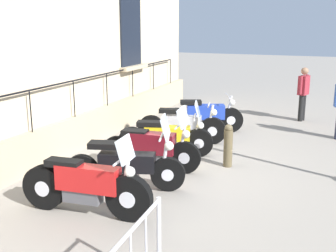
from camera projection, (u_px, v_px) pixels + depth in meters
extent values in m
plane|color=gray|center=(148.00, 161.00, 8.86)|extent=(60.00, 60.00, 0.00)
cube|color=tan|center=(74.00, 134.00, 9.43)|extent=(0.20, 13.46, 0.80)
cube|color=black|center=(130.00, 23.00, 11.53)|extent=(0.06, 1.15, 2.31)
cube|color=tan|center=(134.00, 67.00, 11.79)|extent=(0.24, 1.35, 0.10)
cube|color=black|center=(73.00, 81.00, 9.12)|extent=(0.03, 11.31, 0.03)
cylinder|color=black|center=(31.00, 111.00, 7.95)|extent=(0.02, 0.02, 0.80)
cylinder|color=black|center=(74.00, 99.00, 9.22)|extent=(0.02, 0.02, 0.80)
cylinder|color=black|center=(107.00, 90.00, 10.49)|extent=(0.02, 0.02, 0.80)
cylinder|color=black|center=(133.00, 82.00, 11.76)|extent=(0.02, 0.02, 0.80)
cylinder|color=black|center=(153.00, 76.00, 13.03)|extent=(0.02, 0.02, 0.80)
cylinder|color=black|center=(170.00, 71.00, 14.30)|extent=(0.02, 0.02, 0.80)
cylinder|color=black|center=(129.00, 198.00, 6.14)|extent=(0.72, 0.22, 0.70)
cylinder|color=silver|center=(129.00, 198.00, 6.14)|extent=(0.26, 0.20, 0.25)
cylinder|color=black|center=(45.00, 187.00, 6.54)|extent=(0.72, 0.22, 0.70)
cylinder|color=silver|center=(45.00, 187.00, 6.54)|extent=(0.26, 0.20, 0.25)
cube|color=red|center=(88.00, 178.00, 6.27)|extent=(1.00, 0.35, 0.38)
cube|color=#4C4C51|center=(83.00, 194.00, 6.36)|extent=(0.61, 0.26, 0.25)
cube|color=black|center=(64.00, 163.00, 6.33)|extent=(0.57, 0.28, 0.10)
cylinder|color=silver|center=(125.00, 179.00, 6.08)|extent=(0.16, 0.07, 0.59)
cylinder|color=silver|center=(122.00, 159.00, 6.02)|extent=(0.09, 0.57, 0.04)
sphere|color=white|center=(130.00, 172.00, 6.03)|extent=(0.16, 0.16, 0.16)
cylinder|color=silver|center=(76.00, 197.00, 6.57)|extent=(0.89, 0.16, 0.08)
cube|color=silver|center=(125.00, 150.00, 5.97)|extent=(0.16, 0.47, 0.36)
cylinder|color=black|center=(168.00, 174.00, 7.24)|extent=(0.61, 0.27, 0.60)
cylinder|color=silver|center=(168.00, 174.00, 7.24)|extent=(0.24, 0.18, 0.21)
cylinder|color=black|center=(82.00, 171.00, 7.38)|extent=(0.61, 0.27, 0.60)
cylinder|color=silver|center=(82.00, 171.00, 7.38)|extent=(0.24, 0.18, 0.21)
cube|color=black|center=(127.00, 162.00, 7.26)|extent=(1.01, 0.57, 0.31)
cube|color=#4C4C51|center=(122.00, 174.00, 7.32)|extent=(0.62, 0.40, 0.21)
cube|color=black|center=(104.00, 145.00, 7.22)|extent=(0.60, 0.42, 0.10)
cylinder|color=silver|center=(165.00, 155.00, 7.16)|extent=(0.17, 0.10, 0.70)
cylinder|color=silver|center=(162.00, 135.00, 7.08)|extent=(0.23, 0.66, 0.04)
sphere|color=white|center=(169.00, 146.00, 7.11)|extent=(0.16, 0.16, 0.16)
cylinder|color=silver|center=(113.00, 176.00, 7.53)|extent=(0.85, 0.32, 0.08)
cube|color=silver|center=(165.00, 127.00, 7.04)|extent=(0.28, 0.57, 0.36)
cylinder|color=black|center=(185.00, 157.00, 8.08)|extent=(0.64, 0.17, 0.63)
cylinder|color=silver|center=(185.00, 157.00, 8.08)|extent=(0.23, 0.15, 0.22)
cylinder|color=black|center=(117.00, 151.00, 8.45)|extent=(0.64, 0.17, 0.63)
cylinder|color=silver|center=(117.00, 151.00, 8.45)|extent=(0.23, 0.15, 0.22)
cube|color=maroon|center=(152.00, 143.00, 8.20)|extent=(0.92, 0.42, 0.40)
cube|color=#4C4C51|center=(148.00, 156.00, 8.29)|extent=(0.56, 0.31, 0.22)
cube|color=black|center=(135.00, 132.00, 8.25)|extent=(0.53, 0.34, 0.10)
cylinder|color=silver|center=(182.00, 141.00, 8.02)|extent=(0.16, 0.08, 0.65)
cylinder|color=silver|center=(180.00, 125.00, 7.95)|extent=(0.11, 0.71, 0.04)
sphere|color=white|center=(186.00, 134.00, 7.96)|extent=(0.16, 0.16, 0.16)
cylinder|color=silver|center=(143.00, 157.00, 8.53)|extent=(0.80, 0.17, 0.08)
cube|color=silver|center=(183.00, 117.00, 7.90)|extent=(0.19, 0.59, 0.36)
cylinder|color=black|center=(199.00, 143.00, 9.11)|extent=(0.62, 0.33, 0.60)
cylinder|color=silver|center=(199.00, 143.00, 9.11)|extent=(0.25, 0.23, 0.21)
cylinder|color=black|center=(132.00, 141.00, 9.25)|extent=(0.62, 0.33, 0.60)
cylinder|color=silver|center=(132.00, 141.00, 9.25)|extent=(0.25, 0.23, 0.21)
cube|color=gold|center=(168.00, 133.00, 9.13)|extent=(1.02, 0.57, 0.30)
cube|color=#4C4C51|center=(163.00, 143.00, 9.19)|extent=(0.63, 0.40, 0.21)
cube|color=black|center=(150.00, 124.00, 9.12)|extent=(0.60, 0.42, 0.10)
cylinder|color=silver|center=(197.00, 130.00, 9.05)|extent=(0.17, 0.10, 0.57)
cylinder|color=silver|center=(195.00, 117.00, 8.99)|extent=(0.23, 0.65, 0.04)
sphere|color=white|center=(200.00, 126.00, 9.02)|extent=(0.16, 0.16, 0.16)
cylinder|color=silver|center=(155.00, 145.00, 9.40)|extent=(0.86, 0.33, 0.08)
cube|color=silver|center=(198.00, 110.00, 8.94)|extent=(0.27, 0.56, 0.36)
cylinder|color=black|center=(212.00, 131.00, 10.02)|extent=(0.65, 0.27, 0.64)
cylinder|color=silver|center=(212.00, 131.00, 10.02)|extent=(0.25, 0.19, 0.23)
cylinder|color=black|center=(151.00, 128.00, 10.24)|extent=(0.65, 0.27, 0.64)
cylinder|color=silver|center=(151.00, 128.00, 10.24)|extent=(0.25, 0.19, 0.23)
cube|color=#B2B2BC|center=(184.00, 122.00, 10.08)|extent=(0.89, 0.44, 0.30)
cube|color=#4C4C51|center=(179.00, 131.00, 10.14)|extent=(0.54, 0.31, 0.23)
cube|color=black|center=(169.00, 111.00, 10.06)|extent=(0.52, 0.33, 0.10)
cylinder|color=silver|center=(211.00, 118.00, 9.95)|extent=(0.17, 0.10, 0.64)
cylinder|color=silver|center=(209.00, 105.00, 9.88)|extent=(0.16, 0.55, 0.04)
sphere|color=white|center=(214.00, 112.00, 9.91)|extent=(0.16, 0.16, 0.16)
cylinder|color=silver|center=(174.00, 134.00, 10.33)|extent=(0.76, 0.26, 0.08)
cylinder|color=black|center=(231.00, 120.00, 11.10)|extent=(0.65, 0.37, 0.65)
cylinder|color=silver|center=(231.00, 120.00, 11.10)|extent=(0.27, 0.23, 0.23)
cylinder|color=black|center=(176.00, 120.00, 11.08)|extent=(0.65, 0.37, 0.65)
cylinder|color=silver|center=(176.00, 120.00, 11.08)|extent=(0.27, 0.23, 0.23)
cube|color=#1E389E|center=(206.00, 112.00, 11.04)|extent=(1.03, 0.68, 0.37)
cube|color=#4C4C51|center=(202.00, 121.00, 11.10)|extent=(0.64, 0.47, 0.23)
cube|color=black|center=(191.00, 102.00, 10.97)|extent=(0.62, 0.48, 0.10)
cylinder|color=silver|center=(229.00, 108.00, 11.02)|extent=(0.17, 0.12, 0.66)
cylinder|color=silver|center=(228.00, 96.00, 10.94)|extent=(0.31, 0.66, 0.04)
sphere|color=white|center=(232.00, 102.00, 10.99)|extent=(0.16, 0.16, 0.16)
cylinder|color=silver|center=(194.00, 124.00, 11.30)|extent=(0.84, 0.42, 0.08)
cylinder|color=#B7B7BF|center=(159.00, 242.00, 4.57)|extent=(0.05, 0.05, 1.05)
cylinder|color=#B7B7BF|center=(121.00, 241.00, 3.61)|extent=(0.14, 1.82, 0.04)
cylinder|color=brown|center=(228.00, 148.00, 8.44)|extent=(0.18, 0.18, 0.76)
sphere|color=brown|center=(229.00, 128.00, 8.34)|extent=(0.16, 0.16, 0.16)
cylinder|color=#2D4C8C|center=(336.00, 95.00, 10.20)|extent=(0.09, 0.09, 0.54)
cylinder|color=black|center=(303.00, 107.00, 12.42)|extent=(0.14, 0.14, 0.78)
cylinder|color=black|center=(301.00, 108.00, 12.30)|extent=(0.14, 0.14, 0.78)
cube|color=maroon|center=(304.00, 85.00, 12.20)|extent=(0.32, 0.41, 0.55)
sphere|color=#8C664C|center=(305.00, 71.00, 12.10)|extent=(0.21, 0.21, 0.21)
cylinder|color=maroon|center=(307.00, 83.00, 12.36)|extent=(0.09, 0.09, 0.52)
cylinder|color=maroon|center=(301.00, 85.00, 12.03)|extent=(0.09, 0.09, 0.52)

